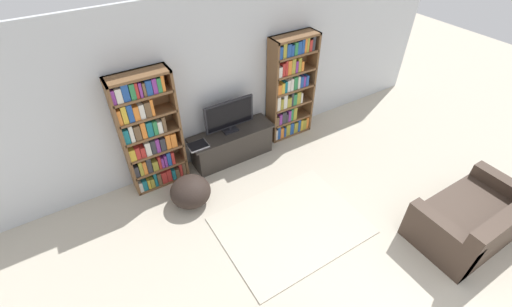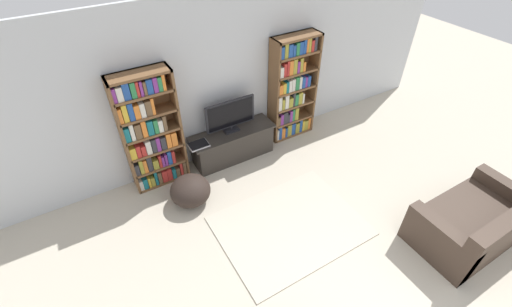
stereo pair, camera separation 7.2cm
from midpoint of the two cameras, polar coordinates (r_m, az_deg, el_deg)
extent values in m
cube|color=silver|center=(5.27, -6.24, 11.78)|extent=(8.80, 0.06, 2.60)
cube|color=brown|center=(4.98, -20.83, 1.99)|extent=(0.04, 0.30, 1.83)
cube|color=brown|center=(5.09, -12.47, 4.81)|extent=(0.04, 0.30, 1.83)
cube|color=brown|center=(5.13, -17.05, 4.17)|extent=(0.82, 0.04, 1.83)
cube|color=brown|center=(4.57, -18.71, 12.46)|extent=(0.82, 0.30, 0.04)
cube|color=brown|center=(5.58, -14.92, -3.97)|extent=(0.78, 0.30, 0.04)
cube|color=silver|center=(5.46, -18.45, -4.50)|extent=(0.05, 0.24, 0.17)
cube|color=#196B75|center=(5.46, -17.84, -4.22)|extent=(0.07, 0.24, 0.18)
cube|color=gold|center=(5.47, -17.25, -4.05)|extent=(0.04, 0.24, 0.18)
cube|color=#9E9333|center=(5.48, -16.72, -3.90)|extent=(0.06, 0.24, 0.17)
cube|color=#196B75|center=(5.46, -16.24, -3.38)|extent=(0.04, 0.24, 0.25)
cube|color=brown|center=(5.48, -15.66, -3.30)|extent=(0.06, 0.24, 0.22)
cube|color=#B72D28|center=(5.49, -14.92, -3.08)|extent=(0.08, 0.24, 0.21)
cube|color=#B72D28|center=(5.50, -14.17, -2.77)|extent=(0.07, 0.24, 0.22)
cube|color=#196B75|center=(5.52, -13.45, -2.67)|extent=(0.06, 0.24, 0.18)
cube|color=brown|center=(5.53, -12.84, -2.49)|extent=(0.06, 0.24, 0.17)
cube|color=#B72D28|center=(5.52, -12.32, -1.98)|extent=(0.04, 0.24, 0.25)
cube|color=brown|center=(5.53, -11.82, -1.83)|extent=(0.05, 0.24, 0.24)
cube|color=brown|center=(5.38, -15.46, -1.63)|extent=(0.78, 0.30, 0.04)
cube|color=#333338|center=(5.26, -19.09, -2.05)|extent=(0.06, 0.24, 0.18)
cube|color=#9E9333|center=(5.25, -18.47, -1.58)|extent=(0.05, 0.24, 0.24)
cube|color=orange|center=(5.26, -17.87, -1.46)|extent=(0.05, 0.24, 0.22)
cube|color=#333338|center=(5.26, -17.22, -1.10)|extent=(0.07, 0.24, 0.25)
cube|color=#9E9333|center=(5.30, -16.29, -1.17)|extent=(0.08, 0.24, 0.16)
cube|color=#B72D28|center=(5.29, -15.64, -0.69)|extent=(0.04, 0.24, 0.22)
cube|color=#7F338C|center=(5.31, -15.18, -0.73)|extent=(0.04, 0.24, 0.17)
cube|color=#7F338C|center=(5.31, -14.72, -0.45)|extent=(0.04, 0.24, 0.20)
cube|color=#234C99|center=(5.31, -14.18, -0.12)|extent=(0.06, 0.24, 0.23)
cube|color=#B72D28|center=(5.32, -13.59, 0.02)|extent=(0.05, 0.24, 0.22)
cube|color=brown|center=(5.19, -16.03, 0.89)|extent=(0.78, 0.30, 0.04)
cube|color=gold|center=(5.08, -19.70, 0.54)|extent=(0.08, 0.24, 0.18)
cube|color=#B72D28|center=(5.08, -18.90, 0.86)|extent=(0.06, 0.24, 0.19)
cube|color=#B72D28|center=(5.10, -18.14, 0.99)|extent=(0.06, 0.24, 0.16)
cube|color=silver|center=(5.09, -17.39, 1.50)|extent=(0.07, 0.24, 0.22)
cube|color=#333338|center=(5.10, -16.58, 1.81)|extent=(0.06, 0.24, 0.22)
cube|color=#7F338C|center=(5.11, -15.92, 2.04)|extent=(0.05, 0.24, 0.22)
cube|color=#333338|center=(5.12, -15.13, 2.22)|extent=(0.07, 0.24, 0.21)
cube|color=orange|center=(5.13, -14.33, 2.65)|extent=(0.07, 0.24, 0.24)
cube|color=orange|center=(5.15, -13.47, 2.89)|extent=(0.08, 0.24, 0.23)
cube|color=brown|center=(5.01, -16.65, 3.59)|extent=(0.78, 0.30, 0.04)
cube|color=#196B75|center=(4.89, -20.57, 3.41)|extent=(0.07, 0.24, 0.21)
cube|color=silver|center=(4.89, -19.84, 3.86)|extent=(0.05, 0.24, 0.25)
cube|color=brown|center=(4.90, -18.96, 4.02)|extent=(0.08, 0.24, 0.22)
cube|color=orange|center=(4.91, -18.07, 4.45)|extent=(0.06, 0.24, 0.25)
cube|color=#196B75|center=(4.92, -17.14, 4.62)|extent=(0.08, 0.24, 0.22)
cube|color=#2D7F47|center=(4.94, -16.28, 4.86)|extent=(0.06, 0.24, 0.21)
cube|color=silver|center=(4.96, -15.56, 4.96)|extent=(0.06, 0.24, 0.19)
cube|color=brown|center=(4.95, -14.93, 5.44)|extent=(0.05, 0.24, 0.24)
cube|color=brown|center=(4.85, -17.31, 6.49)|extent=(0.78, 0.30, 0.04)
cube|color=orange|center=(4.73, -21.55, 6.31)|extent=(0.05, 0.24, 0.21)
cube|color=gold|center=(4.73, -20.87, 6.76)|extent=(0.06, 0.24, 0.25)
cube|color=#234C99|center=(4.73, -20.02, 7.04)|extent=(0.07, 0.24, 0.25)
cube|color=orange|center=(4.75, -19.12, 7.07)|extent=(0.07, 0.24, 0.20)
cube|color=silver|center=(4.76, -18.29, 7.37)|extent=(0.06, 0.24, 0.21)
cube|color=brown|center=(4.77, -17.42, 7.70)|extent=(0.08, 0.24, 0.22)
cube|color=orange|center=(4.77, -16.76, 8.06)|extent=(0.04, 0.24, 0.24)
cube|color=brown|center=(4.70, -18.03, 9.57)|extent=(0.78, 0.30, 0.04)
cube|color=#7F338C|center=(4.59, -22.44, 9.34)|extent=(0.04, 0.24, 0.19)
cube|color=silver|center=(4.59, -21.66, 9.61)|extent=(0.07, 0.24, 0.19)
cube|color=#234C99|center=(4.59, -20.71, 10.11)|extent=(0.08, 0.24, 0.22)
cube|color=#2D7F47|center=(4.61, -19.70, 10.37)|extent=(0.06, 0.24, 0.21)
cube|color=#B72D28|center=(4.62, -19.06, 10.55)|extent=(0.04, 0.24, 0.21)
cube|color=#7F338C|center=(4.62, -18.50, 10.68)|extent=(0.04, 0.24, 0.20)
cube|color=brown|center=(4.64, -17.95, 10.76)|extent=(0.04, 0.24, 0.18)
cube|color=#234C99|center=(4.64, -17.26, 11.08)|extent=(0.08, 0.24, 0.20)
cube|color=#7F338C|center=(4.65, -16.39, 11.38)|extent=(0.06, 0.24, 0.21)
cube|color=#2D7F47|center=(4.67, -15.67, 11.54)|extent=(0.05, 0.24, 0.20)
cube|color=orange|center=(4.67, -15.12, 11.85)|extent=(0.04, 0.24, 0.22)
cube|color=brown|center=(5.69, 3.29, 9.76)|extent=(0.04, 0.30, 1.83)
cube|color=brown|center=(6.11, 9.56, 11.51)|extent=(0.04, 0.30, 1.83)
cube|color=brown|center=(5.98, 5.78, 11.22)|extent=(0.82, 0.04, 1.83)
cube|color=brown|center=(5.52, 7.24, 18.81)|extent=(0.82, 0.30, 0.04)
cube|color=brown|center=(6.37, 5.94, 3.64)|extent=(0.78, 0.30, 0.04)
cube|color=silver|center=(6.12, 3.42, 3.51)|extent=(0.05, 0.24, 0.20)
cube|color=#234C99|center=(6.14, 3.86, 3.84)|extent=(0.06, 0.24, 0.25)
cube|color=orange|center=(6.18, 4.37, 3.85)|extent=(0.07, 0.24, 0.20)
cube|color=#234C99|center=(6.22, 4.85, 3.97)|extent=(0.04, 0.24, 0.19)
cube|color=#9E9333|center=(6.24, 5.37, 4.32)|extent=(0.08, 0.24, 0.24)
cube|color=#234C99|center=(6.28, 6.01, 4.53)|extent=(0.08, 0.24, 0.23)
cube|color=#9E9333|center=(6.33, 6.66, 4.68)|extent=(0.08, 0.24, 0.21)
cube|color=#234C99|center=(6.36, 7.22, 5.02)|extent=(0.05, 0.24, 0.25)
cube|color=gold|center=(6.40, 7.64, 5.04)|extent=(0.05, 0.24, 0.22)
cube|color=#9E9333|center=(6.44, 8.09, 5.14)|extent=(0.07, 0.24, 0.20)
cube|color=orange|center=(6.46, 8.57, 5.43)|extent=(0.05, 0.24, 0.24)
cube|color=brown|center=(6.20, 6.13, 5.91)|extent=(0.78, 0.30, 0.04)
cube|color=brown|center=(5.97, 3.60, 5.74)|extent=(0.06, 0.24, 0.17)
cube|color=#7F338C|center=(5.99, 4.14, 6.06)|extent=(0.05, 0.24, 0.20)
cube|color=#333338|center=(6.02, 4.72, 6.33)|extent=(0.08, 0.24, 0.22)
cube|color=#333338|center=(6.06, 5.22, 6.28)|extent=(0.04, 0.24, 0.16)
cube|color=#7F338C|center=(6.08, 5.63, 6.60)|extent=(0.05, 0.24, 0.21)
cube|color=#2D7F47|center=(6.10, 6.03, 6.80)|extent=(0.04, 0.24, 0.23)
cube|color=#9E9333|center=(6.13, 6.55, 7.00)|extent=(0.07, 0.24, 0.24)
cube|color=brown|center=(6.04, 6.33, 8.31)|extent=(0.78, 0.30, 0.04)
cube|color=silver|center=(5.78, 3.78, 8.60)|extent=(0.07, 0.24, 0.25)
cube|color=#9E9333|center=(5.83, 4.37, 8.54)|extent=(0.05, 0.24, 0.19)
cube|color=silver|center=(5.85, 4.94, 8.95)|extent=(0.07, 0.24, 0.25)
cube|color=#9E9333|center=(5.91, 5.58, 8.83)|extent=(0.08, 0.24, 0.18)
cube|color=#333338|center=(5.93, 6.11, 9.30)|extent=(0.04, 0.24, 0.25)
cube|color=#2D7F47|center=(5.97, 6.54, 9.25)|extent=(0.07, 0.24, 0.21)
cube|color=#9E9333|center=(6.00, 7.14, 9.50)|extent=(0.08, 0.24, 0.22)
cube|color=silver|center=(6.05, 7.63, 9.50)|extent=(0.04, 0.24, 0.19)
cube|color=brown|center=(5.88, 6.54, 10.83)|extent=(0.78, 0.30, 0.04)
cube|color=orange|center=(5.65, 3.93, 10.89)|extent=(0.08, 0.24, 0.17)
cube|color=gold|center=(5.69, 4.57, 11.12)|extent=(0.06, 0.24, 0.18)
cube|color=#196B75|center=(5.71, 5.03, 11.31)|extent=(0.05, 0.24, 0.20)
cube|color=silver|center=(5.74, 5.51, 11.47)|extent=(0.06, 0.24, 0.20)
cube|color=silver|center=(5.77, 6.05, 11.66)|extent=(0.06, 0.24, 0.21)
cube|color=#2D7F47|center=(5.81, 6.65, 11.88)|extent=(0.07, 0.24, 0.23)
cube|color=silver|center=(5.85, 7.18, 11.97)|extent=(0.05, 0.24, 0.21)
cube|color=#234C99|center=(5.88, 7.68, 12.02)|extent=(0.06, 0.24, 0.20)
cube|color=#7F338C|center=(5.92, 8.10, 12.07)|extent=(0.04, 0.24, 0.18)
cube|color=#234C99|center=(5.95, 8.55, 12.20)|extent=(0.06, 0.24, 0.18)
cube|color=brown|center=(5.74, 6.77, 13.48)|extent=(0.78, 0.30, 0.04)
cube|color=silver|center=(5.51, 4.04, 13.66)|extent=(0.07, 0.24, 0.17)
cube|color=#B72D28|center=(5.53, 4.65, 14.02)|extent=(0.05, 0.24, 0.22)
cube|color=#B72D28|center=(5.55, 5.14, 14.29)|extent=(0.04, 0.24, 0.25)
cube|color=orange|center=(5.59, 5.64, 14.35)|extent=(0.07, 0.24, 0.24)
cube|color=#9E9333|center=(5.63, 6.28, 14.56)|extent=(0.07, 0.24, 0.25)
cube|color=#7F338C|center=(5.67, 6.83, 14.43)|extent=(0.04, 0.24, 0.19)
cube|color=#9E9333|center=(5.70, 7.32, 14.74)|extent=(0.05, 0.24, 0.24)
cube|color=orange|center=(5.75, 7.77, 14.51)|extent=(0.05, 0.24, 0.16)
cube|color=brown|center=(5.62, 7.01, 16.26)|extent=(0.78, 0.30, 0.04)
cube|color=#234C99|center=(5.37, 4.16, 16.66)|extent=(0.07, 0.24, 0.19)
cube|color=#9E9333|center=(5.40, 4.84, 17.05)|extent=(0.06, 0.24, 0.24)
cube|color=#234C99|center=(5.45, 5.54, 16.99)|extent=(0.08, 0.24, 0.20)
cube|color=#234C99|center=(5.50, 6.15, 16.99)|extent=(0.05, 0.24, 0.17)
cube|color=#2D7F47|center=(5.53, 6.71, 17.22)|extent=(0.06, 0.24, 0.20)
cube|color=#234C99|center=(5.57, 7.30, 17.35)|extent=(0.07, 0.24, 0.20)
cube|color=#234C99|center=(5.60, 7.88, 17.54)|extent=(0.05, 0.24, 0.22)
cube|color=orange|center=(5.62, 8.32, 17.76)|extent=(0.04, 0.24, 0.25)
cube|color=#9E9333|center=(5.65, 8.68, 17.75)|extent=(0.04, 0.24, 0.23)
cube|color=#B72D28|center=(5.69, 9.12, 17.60)|extent=(0.05, 0.24, 0.18)
cube|color=#333338|center=(5.72, 9.63, 18.00)|extent=(0.05, 0.24, 0.25)
cube|color=#332D28|center=(5.66, -3.50, 1.40)|extent=(1.32, 0.42, 0.49)
cube|color=#332D28|center=(5.50, -3.60, 3.54)|extent=(1.40, 0.45, 0.04)
cube|color=black|center=(5.51, -3.78, 3.99)|extent=(0.24, 0.16, 0.03)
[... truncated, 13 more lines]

